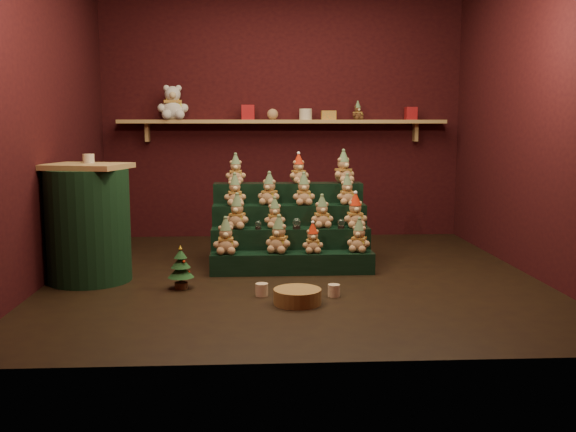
{
  "coord_description": "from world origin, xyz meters",
  "views": [
    {
      "loc": [
        -0.33,
        -5.27,
        1.26
      ],
      "look_at": [
        -0.03,
        0.25,
        0.48
      ],
      "focal_mm": 40.0,
      "sensor_mm": 36.0,
      "label": 1
    }
  ],
  "objects": [
    {
      "name": "shelf_plush_ball",
      "position": [
        -0.12,
        1.85,
        1.38
      ],
      "size": [
        0.12,
        0.12,
        0.12
      ],
      "primitive_type": "sphere",
      "color": "#A77A5D",
      "rests_on": "back_shelf"
    },
    {
      "name": "riser_tier_back",
      "position": [
        -0.01,
        0.76,
        0.36
      ],
      "size": [
        1.4,
        0.22,
        0.72
      ],
      "primitive_type": "cube",
      "color": "black",
      "rests_on": "ground"
    },
    {
      "name": "snow_globe_a",
      "position": [
        -0.3,
        0.26,
        0.4
      ],
      "size": [
        0.06,
        0.06,
        0.08
      ],
      "color": "black",
      "rests_on": "riser_tier_midfront"
    },
    {
      "name": "mug_right",
      "position": [
        0.26,
        -0.67,
        0.04
      ],
      "size": [
        0.09,
        0.09,
        0.09
      ],
      "primitive_type": "cylinder",
      "color": "beige",
      "rests_on": "ground"
    },
    {
      "name": "teddy_0",
      "position": [
        -0.57,
        0.09,
        0.33
      ],
      "size": [
        0.22,
        0.2,
        0.3
      ],
      "primitive_type": null,
      "rotation": [
        0.0,
        0.0,
        0.04
      ],
      "color": "#A77A5D",
      "rests_on": "riser_tier_front"
    },
    {
      "name": "riser_tier_midfront",
      "position": [
        -0.01,
        0.32,
        0.18
      ],
      "size": [
        1.4,
        0.22,
        0.36
      ],
      "primitive_type": "cube",
      "color": "black",
      "rests_on": "ground"
    },
    {
      "name": "left_wall",
      "position": [
        -2.05,
        0.0,
        1.4
      ],
      "size": [
        0.1,
        4.0,
        2.8
      ],
      "primitive_type": "cube",
      "color": "black",
      "rests_on": "ground"
    },
    {
      "name": "gift_tin_red_a",
      "position": [
        -0.39,
        1.85,
        1.4
      ],
      "size": [
        0.14,
        0.14,
        0.16
      ],
      "primitive_type": "cube",
      "color": "#A3191E",
      "rests_on": "back_shelf"
    },
    {
      "name": "teddy_4",
      "position": [
        -0.48,
        0.32,
        0.51
      ],
      "size": [
        0.26,
        0.24,
        0.3
      ],
      "primitive_type": null,
      "rotation": [
        0.0,
        0.0,
        -0.26
      ],
      "color": "#A77A5D",
      "rests_on": "riser_tier_midfront"
    },
    {
      "name": "snow_globe_c",
      "position": [
        0.43,
        0.26,
        0.4
      ],
      "size": [
        0.06,
        0.06,
        0.09
      ],
      "color": "black",
      "rests_on": "riser_tier_midfront"
    },
    {
      "name": "teddy_9",
      "position": [
        -0.19,
        0.54,
        0.68
      ],
      "size": [
        0.26,
        0.25,
        0.29
      ],
      "primitive_type": null,
      "rotation": [
        0.0,
        0.0,
        -0.4
      ],
      "color": "#A77A5D",
      "rests_on": "riser_tier_midback"
    },
    {
      "name": "wicker_basket",
      "position": [
        -0.03,
        -0.85,
        0.05
      ],
      "size": [
        0.35,
        0.35,
        0.11
      ],
      "primitive_type": "cylinder",
      "rotation": [
        0.0,
        0.0,
        0.02
      ],
      "color": "olive",
      "rests_on": "ground"
    },
    {
      "name": "right_wall",
      "position": [
        2.05,
        0.0,
        1.4
      ],
      "size": [
        0.1,
        4.0,
        2.8
      ],
      "primitive_type": "cube",
      "color": "black",
      "rests_on": "ground"
    },
    {
      "name": "white_bear",
      "position": [
        -1.2,
        1.84,
        1.55
      ],
      "size": [
        0.37,
        0.34,
        0.47
      ],
      "primitive_type": null,
      "rotation": [
        0.0,
        0.0,
        0.13
      ],
      "color": "silver",
      "rests_on": "back_shelf"
    },
    {
      "name": "teddy_7",
      "position": [
        0.57,
        0.32,
        0.51
      ],
      "size": [
        0.23,
        0.21,
        0.3
      ],
      "primitive_type": null,
      "rotation": [
        0.0,
        0.0,
        0.11
      ],
      "color": "#A77A5D",
      "rests_on": "riser_tier_midfront"
    },
    {
      "name": "snow_globe_b",
      "position": [
        0.04,
        0.26,
        0.41
      ],
      "size": [
        0.07,
        0.07,
        0.1
      ],
      "color": "black",
      "rests_on": "riser_tier_midfront"
    },
    {
      "name": "teddy_5",
      "position": [
        -0.15,
        0.33,
        0.49
      ],
      "size": [
        0.2,
        0.18,
        0.26
      ],
      "primitive_type": null,
      "rotation": [
        0.0,
        0.0,
        0.06
      ],
      "color": "#A77A5D",
      "rests_on": "riser_tier_midfront"
    },
    {
      "name": "teddy_3",
      "position": [
        0.57,
        0.12,
        0.32
      ],
      "size": [
        0.26,
        0.25,
        0.28
      ],
      "primitive_type": null,
      "rotation": [
        0.0,
        0.0,
        -0.4
      ],
      "color": "#A77A5D",
      "rests_on": "riser_tier_front"
    },
    {
      "name": "teddy_2",
      "position": [
        0.17,
        0.09,
        0.31
      ],
      "size": [
        0.18,
        0.17,
        0.25
      ],
      "primitive_type": null,
      "rotation": [
        0.0,
        0.0,
        0.04
      ],
      "color": "#A77A5D",
      "rests_on": "riser_tier_front"
    },
    {
      "name": "teddy_6",
      "position": [
        0.27,
        0.34,
        0.5
      ],
      "size": [
        0.22,
        0.21,
        0.28
      ],
      "primitive_type": null,
      "rotation": [
        0.0,
        0.0,
        0.13
      ],
      "color": "#A77A5D",
      "rests_on": "riser_tier_midfront"
    },
    {
      "name": "teddy_12",
      "position": [
        -0.5,
        0.76,
        0.85
      ],
      "size": [
        0.2,
        0.18,
        0.27
      ],
      "primitive_type": null,
      "rotation": [
        0.0,
        0.0,
        0.03
      ],
      "color": "#A77A5D",
      "rests_on": "riser_tier_back"
    },
    {
      "name": "back_shelf",
      "position": [
        0.0,
        1.87,
        1.29
      ],
      "size": [
        3.6,
        0.26,
        0.24
      ],
      "color": "tan",
      "rests_on": "ground"
    },
    {
      "name": "gift_tin_cream",
      "position": [
        0.25,
        1.85,
        1.38
      ],
      "size": [
        0.14,
        0.14,
        0.12
      ],
      "primitive_type": "cylinder",
      "color": "beige",
      "rests_on": "back_shelf"
    },
    {
      "name": "riser_tier_midback",
      "position": [
        -0.01,
        0.54,
        0.27
      ],
      "size": [
        1.4,
        0.22,
        0.54
      ],
      "primitive_type": "cube",
      "color": "black",
      "rests_on": "ground"
    },
    {
      "name": "mug_left",
      "position": [
        -0.28,
        -0.62,
        0.05
      ],
      "size": [
        0.09,
        0.09,
        0.09
      ],
      "primitive_type": "cylinder",
      "color": "beige",
      "rests_on": "ground"
    },
    {
      "name": "ground",
      "position": [
        0.0,
        0.0,
        0.0
      ],
      "size": [
        4.0,
        4.0,
        0.0
      ],
      "primitive_type": "plane",
      "color": "black",
      "rests_on": "ground"
    },
    {
      "name": "brown_bear",
      "position": [
        0.82,
        1.84,
        1.42
      ],
      "size": [
        0.18,
        0.17,
        0.2
      ],
      "primitive_type": null,
      "rotation": [
        0.0,
        0.0,
        0.36
      ],
      "color": "#492D18",
      "rests_on": "back_shelf"
    },
    {
      "name": "front_wall",
      "position": [
        0.0,
        -2.05,
        1.4
      ],
      "size": [
        4.0,
        0.1,
        2.8
      ],
      "primitive_type": "cube",
      "color": "black",
      "rests_on": "ground"
    },
    {
      "name": "side_table",
      "position": [
        -1.67,
        -0.08,
        0.47
      ],
      "size": [
        0.73,
        0.67,
        0.96
      ],
      "rotation": [
        0.0,
        0.0,
        -0.24
      ],
      "color": "tan",
      "rests_on": "ground"
    },
    {
      "name": "back_wall",
      "position": [
        0.0,
        2.05,
        1.4
      ],
      "size": [
        4.0,
        0.1,
        2.8
      ],
      "primitive_type": "cube",
      "color": "black",
      "rests_on": "ground"
    },
    {
      "name": "scarf_gift_box",
      "position": [
        0.5,
        1.85,
        1.37
      ],
      "size": [
        0.16,
        0.1,
        0.1
      ],
      "primitive_type": "cube",
      "color": "orange",
      "rests_on": "back_shelf"
    },
    {
      "name": "teddy_8",
      "position": [
        -0.5,
        0.53,
        0.68
      ],
      "size": [
        0.22,
        0.2,
        0.28
      ],
      "primitive_type": null,
      "rotation": [
        0.0,
        0.0,
        0.12
      ],
      "color": "#A77A5D",
      "rests_on": "riser_tier_midback"
    },
    {
      "name": "mini_christmas_tree",
      "position": [
        -0.9,
        -0.38,
        0.17
      ],
      "size": [
        0.2,
        0.2,
        0.34
      ],
      "rotation": [
        0.0,
        0.0,
        0.32
      ],
      "color": "#492D1A",
      "rests_on": "ground"
    },
    {
      "name": "teddy_14",
      "position": [
        0.52,
        0.74,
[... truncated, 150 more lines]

